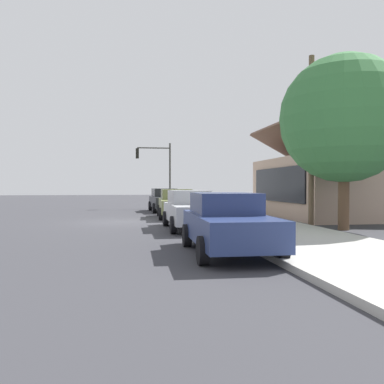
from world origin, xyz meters
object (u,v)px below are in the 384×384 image
object	(u,v)px
car_olive	(176,203)
traffic_light_main	(157,164)
fire_hydrant_red	(252,225)
car_navy	(227,222)
car_silver	(190,209)
utility_pole_wooden	(311,137)
shade_tree	(344,119)
car_charcoal	(165,200)

from	to	relation	value
car_olive	traffic_light_main	xyz separation A→B (m)	(-10.05, -0.36, 2.67)
traffic_light_main	fire_hydrant_red	size ratio (longest dim) A/B	7.32
traffic_light_main	car_navy	bearing A→B (deg)	0.65
car_olive	car_silver	world-z (taller)	same
utility_pole_wooden	fire_hydrant_red	xyz separation A→B (m)	(4.11, -4.00, -3.43)
car_olive	traffic_light_main	distance (m)	10.41
shade_tree	car_charcoal	bearing A→B (deg)	-154.80
shade_tree	fire_hydrant_red	xyz separation A→B (m)	(2.44, -4.60, -3.97)
car_charcoal	car_silver	bearing A→B (deg)	-2.10
car_silver	traffic_light_main	bearing A→B (deg)	-179.32
car_charcoal	shade_tree	bearing A→B (deg)	23.22
car_silver	traffic_light_main	xyz separation A→B (m)	(-15.98, -0.20, 2.68)
shade_tree	car_navy	bearing A→B (deg)	-51.67
shade_tree	car_silver	bearing A→B (deg)	-102.56
car_charcoal	car_navy	xyz separation A→B (m)	(17.58, 0.03, -0.00)
car_charcoal	utility_pole_wooden	world-z (taller)	utility_pole_wooden
traffic_light_main	fire_hydrant_red	xyz separation A→B (m)	(19.77, 1.66, -2.99)
fire_hydrant_red	shade_tree	bearing A→B (deg)	117.96
car_olive	traffic_light_main	bearing A→B (deg)	-175.33
car_charcoal	shade_tree	size ratio (longest dim) A/B	0.68
car_charcoal	fire_hydrant_red	distance (m)	15.34
car_charcoal	car_olive	size ratio (longest dim) A/B	0.98
car_silver	utility_pole_wooden	world-z (taller)	utility_pole_wooden
car_navy	shade_tree	size ratio (longest dim) A/B	0.65
car_charcoal	traffic_light_main	size ratio (longest dim) A/B	0.92
car_navy	utility_pole_wooden	bearing A→B (deg)	141.10
car_charcoal	shade_tree	world-z (taller)	shade_tree
shade_tree	fire_hydrant_red	world-z (taller)	shade_tree
car_navy	utility_pole_wooden	xyz separation A→B (m)	(-6.42, 5.41, 3.11)
fire_hydrant_red	car_charcoal	bearing A→B (deg)	-174.62
car_navy	car_silver	bearing A→B (deg)	-178.30
car_navy	car_olive	bearing A→B (deg)	-179.31
car_olive	car_navy	world-z (taller)	same
car_charcoal	car_silver	world-z (taller)	same
utility_pole_wooden	car_navy	bearing A→B (deg)	-40.10
car_charcoal	car_olive	world-z (taller)	same
car_silver	car_navy	distance (m)	6.10
car_olive	traffic_light_main	world-z (taller)	traffic_light_main
traffic_light_main	fire_hydrant_red	world-z (taller)	traffic_light_main
car_olive	car_navy	size ratio (longest dim) A/B	1.07
car_silver	traffic_light_main	size ratio (longest dim) A/B	0.93
utility_pole_wooden	car_olive	bearing A→B (deg)	-136.57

